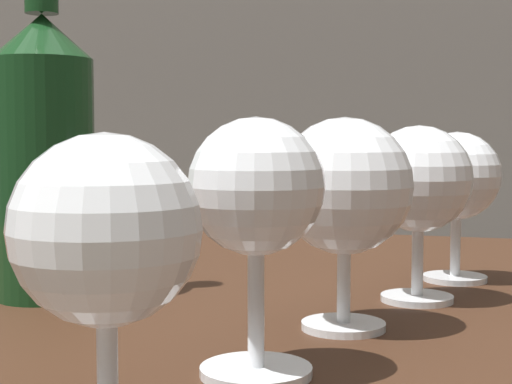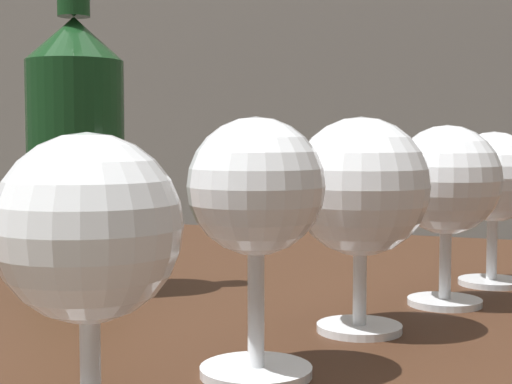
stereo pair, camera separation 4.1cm
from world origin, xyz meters
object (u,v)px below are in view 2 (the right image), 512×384
at_px(wine_glass_chardonnay, 88,232).
at_px(wine_glass_amber, 256,195).
at_px(wine_glass_port, 447,185).
at_px(wine_bottle, 76,148).
at_px(wine_glass_cabernet, 493,181).
at_px(wine_glass_rose, 361,191).

xyz_separation_m(wine_glass_chardonnay, wine_glass_amber, (0.03, 0.10, 0.01)).
height_order(wine_glass_chardonnay, wine_glass_port, wine_glass_port).
height_order(wine_glass_amber, wine_bottle, wine_bottle).
bearing_deg(wine_glass_port, wine_glass_cabernet, 75.49).
xyz_separation_m(wine_glass_amber, wine_bottle, (-0.22, 0.15, 0.02)).
distance_m(wine_glass_amber, wine_glass_cabernet, 0.33).
bearing_deg(wine_glass_cabernet, wine_glass_amber, -106.39).
distance_m(wine_glass_chardonnay, wine_glass_cabernet, 0.44).
xyz_separation_m(wine_glass_amber, wine_glass_port, (0.07, 0.22, -0.01)).
bearing_deg(wine_glass_cabernet, wine_glass_port, -104.51).
xyz_separation_m(wine_glass_amber, wine_glass_cabernet, (0.09, 0.31, -0.01)).
bearing_deg(wine_glass_chardonnay, wine_glass_amber, 71.35).
bearing_deg(wine_glass_chardonnay, wine_glass_rose, 73.91).
bearing_deg(wine_bottle, wine_glass_rose, -8.51).
bearing_deg(wine_glass_port, wine_glass_chardonnay, -107.69).
bearing_deg(wine_glass_amber, wine_glass_rose, 76.31).
relative_size(wine_glass_chardonnay, wine_glass_port, 0.95).
distance_m(wine_glass_amber, wine_glass_port, 0.23).
bearing_deg(wine_glass_rose, wine_glass_amber, -103.69).
relative_size(wine_glass_amber, wine_glass_rose, 0.98).
bearing_deg(wine_glass_cabernet, wine_glass_chardonnay, -106.95).
bearing_deg(wine_glass_amber, wine_glass_chardonnay, -108.65).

